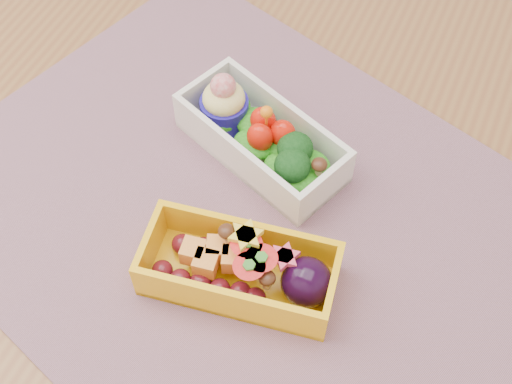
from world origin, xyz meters
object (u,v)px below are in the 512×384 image
at_px(bento_white, 261,137).
at_px(bento_yellow, 243,269).
at_px(table, 219,237).
at_px(placemat, 246,217).

height_order(bento_white, bento_yellow, bento_white).
distance_m(table, placemat, 0.11).
distance_m(bento_white, bento_yellow, 0.14).
xyz_separation_m(table, placemat, (0.04, -0.02, 0.10)).
bearing_deg(bento_yellow, table, 120.75).
bearing_deg(bento_white, table, -94.41).
height_order(placemat, bento_white, bento_white).
xyz_separation_m(table, bento_yellow, (0.07, -0.08, 0.13)).
relative_size(table, bento_yellow, 6.86).
distance_m(placemat, bento_yellow, 0.07).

